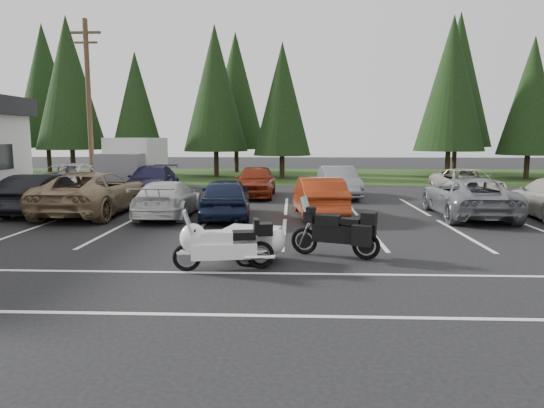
% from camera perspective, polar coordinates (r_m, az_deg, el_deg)
% --- Properties ---
extents(ground, '(120.00, 120.00, 0.00)m').
position_cam_1_polar(ground, '(13.91, -0.74, -4.21)').
color(ground, black).
rests_on(ground, ground).
extents(grass_strip, '(80.00, 16.00, 0.01)m').
position_cam_1_polar(grass_strip, '(37.70, 1.27, 3.39)').
color(grass_strip, '#213611').
rests_on(grass_strip, ground).
extents(lake_water, '(70.00, 50.00, 0.02)m').
position_cam_1_polar(lake_water, '(68.72, 5.14, 5.34)').
color(lake_water, slate).
rests_on(lake_water, ground).
extents(utility_pole, '(1.60, 0.26, 9.00)m').
position_cam_1_polar(utility_pole, '(27.81, -20.73, 11.01)').
color(utility_pole, '#473321').
rests_on(utility_pole, ground).
extents(box_truck, '(2.40, 5.60, 2.90)m').
position_cam_1_polar(box_truck, '(27.55, -16.16, 4.48)').
color(box_truck, silver).
rests_on(box_truck, ground).
extents(stall_markings, '(32.00, 16.00, 0.01)m').
position_cam_1_polar(stall_markings, '(15.87, -0.35, -2.70)').
color(stall_markings, silver).
rests_on(stall_markings, ground).
extents(conifer_2, '(5.10, 5.10, 11.89)m').
position_cam_1_polar(conifer_2, '(40.26, -22.80, 12.98)').
color(conifer_2, '#332316').
rests_on(conifer_2, ground).
extents(conifer_3, '(3.87, 3.87, 9.02)m').
position_cam_1_polar(conifer_3, '(36.83, -15.69, 11.20)').
color(conifer_3, '#332316').
rests_on(conifer_3, ground).
extents(conifer_4, '(4.80, 4.80, 11.17)m').
position_cam_1_polar(conifer_4, '(37.12, -6.70, 13.36)').
color(conifer_4, '#332316').
rests_on(conifer_4, ground).
extents(conifer_5, '(4.14, 4.14, 9.63)m').
position_cam_1_polar(conifer_5, '(35.30, 1.21, 12.23)').
color(conifer_5, '#332316').
rests_on(conifer_5, ground).
extents(conifer_6, '(4.93, 4.93, 11.48)m').
position_cam_1_polar(conifer_6, '(37.61, 20.36, 13.14)').
color(conifer_6, '#332316').
rests_on(conifer_6, ground).
extents(conifer_7, '(4.27, 4.27, 9.94)m').
position_cam_1_polar(conifer_7, '(39.26, 28.24, 11.14)').
color(conifer_7, '#332316').
rests_on(conifer_7, ground).
extents(conifer_back_a, '(5.28, 5.28, 12.30)m').
position_cam_1_polar(conifer_back_a, '(45.79, -25.18, 12.45)').
color(conifer_back_a, '#332316').
rests_on(conifer_back_a, ground).
extents(conifer_back_b, '(4.97, 4.97, 11.58)m').
position_cam_1_polar(conifer_back_b, '(41.54, -4.28, 13.12)').
color(conifer_back_b, '#332316').
rests_on(conifer_back_b, ground).
extents(conifer_back_c, '(5.50, 5.50, 12.81)m').
position_cam_1_polar(conifer_back_c, '(42.75, 21.05, 13.45)').
color(conifer_back_c, '#332316').
rests_on(conifer_back_c, ground).
extents(car_near_1, '(1.73, 4.66, 1.52)m').
position_cam_1_polar(car_near_1, '(20.69, -25.28, 1.13)').
color(car_near_1, black).
rests_on(car_near_1, ground).
extents(car_near_2, '(2.86, 5.97, 1.64)m').
position_cam_1_polar(car_near_2, '(19.68, -20.21, 1.26)').
color(car_near_2, '#866D4E').
rests_on(car_near_2, ground).
extents(car_near_3, '(1.94, 4.62, 1.33)m').
position_cam_1_polar(car_near_3, '(18.23, -12.11, 0.60)').
color(car_near_3, silver).
rests_on(car_near_3, ground).
extents(car_near_4, '(2.13, 4.51, 1.49)m').
position_cam_1_polar(car_near_4, '(17.67, -5.47, 0.78)').
color(car_near_4, '#151F36').
rests_on(car_near_4, ground).
extents(car_near_5, '(1.96, 4.56, 1.46)m').
position_cam_1_polar(car_near_5, '(18.08, 5.53, 0.88)').
color(car_near_5, '#9D3214').
rests_on(car_near_5, ground).
extents(car_near_6, '(2.66, 5.37, 1.46)m').
position_cam_1_polar(car_near_6, '(19.25, 22.03, 0.77)').
color(car_near_6, slate).
rests_on(car_near_6, ground).
extents(car_far_0, '(2.76, 5.85, 1.61)m').
position_cam_1_polar(car_far_0, '(26.44, -22.95, 2.65)').
color(car_far_0, silver).
rests_on(car_far_0, ground).
extents(car_far_1, '(2.49, 5.34, 1.51)m').
position_cam_1_polar(car_far_1, '(24.80, -13.95, 2.61)').
color(car_far_1, '#1A183C').
rests_on(car_far_1, ground).
extents(car_far_2, '(1.90, 4.59, 1.56)m').
position_cam_1_polar(car_far_2, '(23.90, -1.96, 2.70)').
color(car_far_2, maroon).
rests_on(car_far_2, ground).
extents(car_far_3, '(1.93, 4.66, 1.50)m').
position_cam_1_polar(car_far_3, '(23.98, 7.85, 2.59)').
color(car_far_3, slate).
rests_on(car_far_3, ground).
extents(car_far_4, '(2.50, 5.25, 1.45)m').
position_cam_1_polar(car_far_4, '(24.68, 21.90, 2.18)').
color(car_far_4, '#AAA89C').
rests_on(car_far_4, ground).
extents(touring_motorcycle, '(2.55, 1.18, 1.36)m').
position_cam_1_polar(touring_motorcycle, '(10.66, -5.69, -4.21)').
color(touring_motorcycle, white).
rests_on(touring_motorcycle, ground).
extents(cargo_trailer, '(1.95, 1.38, 0.82)m').
position_cam_1_polar(cargo_trailer, '(11.45, -2.32, -4.74)').
color(cargo_trailer, white).
rests_on(cargo_trailer, ground).
extents(adventure_motorcycle, '(2.60, 1.62, 1.49)m').
position_cam_1_polar(adventure_motorcycle, '(11.87, 7.38, -2.69)').
color(adventure_motorcycle, black).
rests_on(adventure_motorcycle, ground).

